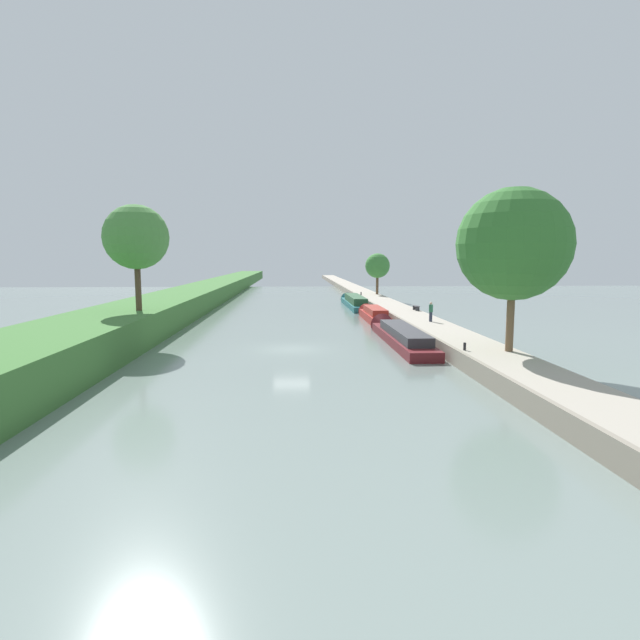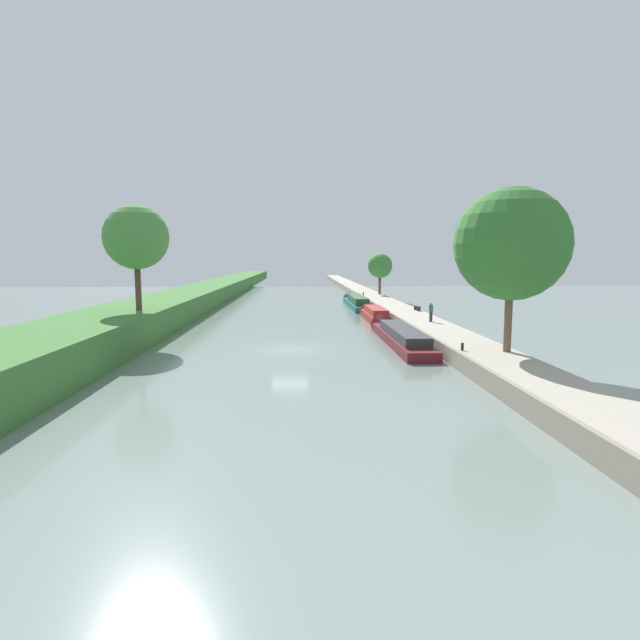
% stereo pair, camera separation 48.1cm
% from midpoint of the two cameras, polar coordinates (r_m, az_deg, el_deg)
% --- Properties ---
extents(ground_plane, '(160.00, 160.00, 0.00)m').
position_cam_midpoint_polar(ground_plane, '(35.26, -3.62, -3.28)').
color(ground_plane, slate).
extents(left_grassy_bank, '(6.72, 260.00, 2.34)m').
position_cam_midpoint_polar(left_grassy_bank, '(37.58, -24.04, -1.44)').
color(left_grassy_bank, '#3D7033').
rests_on(left_grassy_bank, ground_plane).
extents(right_towpath, '(3.47, 260.00, 0.97)m').
position_cam_midpoint_polar(right_towpath, '(36.88, 14.51, -2.28)').
color(right_towpath, '#A89E8E').
rests_on(right_towpath, ground_plane).
extents(stone_quay, '(0.25, 260.00, 1.02)m').
position_cam_midpoint_polar(stone_quay, '(36.36, 11.72, -2.29)').
color(stone_quay, gray).
rests_on(stone_quay, ground_plane).
extents(narrowboat_maroon, '(2.13, 15.57, 2.03)m').
position_cam_midpoint_polar(narrowboat_maroon, '(38.51, 8.57, -1.68)').
color(narrowboat_maroon, maroon).
rests_on(narrowboat_maroon, ground_plane).
extents(narrowboat_red, '(1.84, 10.37, 1.90)m').
position_cam_midpoint_polar(narrowboat_red, '(52.05, 5.76, 0.63)').
color(narrowboat_red, maroon).
rests_on(narrowboat_red, ground_plane).
extents(narrowboat_teal, '(2.04, 16.71, 2.17)m').
position_cam_midpoint_polar(narrowboat_teal, '(66.49, 3.65, 2.05)').
color(narrowboat_teal, '#195B60').
rests_on(narrowboat_teal, ground_plane).
extents(tree_rightbank_near, '(6.31, 6.31, 9.23)m').
position_cam_midpoint_polar(tree_rightbank_near, '(30.49, 20.54, 7.98)').
color(tree_rightbank_near, brown).
rests_on(tree_rightbank_near, right_towpath).
extents(tree_rightbank_midnear, '(3.65, 3.65, 6.08)m').
position_cam_midpoint_polar(tree_rightbank_midnear, '(76.04, 6.31, 6.08)').
color(tree_rightbank_midnear, brown).
rests_on(tree_rightbank_midnear, right_towpath).
extents(tree_leftbank_downstream, '(4.82, 4.82, 7.92)m').
position_cam_midpoint_polar(tree_leftbank_downstream, '(40.68, -20.32, 8.72)').
color(tree_leftbank_downstream, '#4C3828').
rests_on(tree_leftbank_downstream, left_grassy_bank).
extents(person_walking, '(0.34, 0.34, 1.66)m').
position_cam_midpoint_polar(person_walking, '(43.54, 12.06, 0.96)').
color(person_walking, '#282D42').
rests_on(person_walking, right_towpath).
extents(mooring_bollard_near, '(0.16, 0.16, 0.45)m').
position_cam_midpoint_polar(mooring_bollard_near, '(30.40, 15.54, -2.88)').
color(mooring_bollard_near, black).
rests_on(mooring_bollard_near, right_towpath).
extents(mooring_bollard_far, '(0.16, 0.16, 0.45)m').
position_cam_midpoint_polar(mooring_bollard_far, '(74.23, 4.46, 2.99)').
color(mooring_bollard_far, black).
rests_on(mooring_bollard_far, right_towpath).
extents(park_bench, '(0.44, 1.50, 0.47)m').
position_cam_midpoint_polar(park_bench, '(52.92, 10.51, 1.46)').
color(park_bench, '#333338').
rests_on(park_bench, right_towpath).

